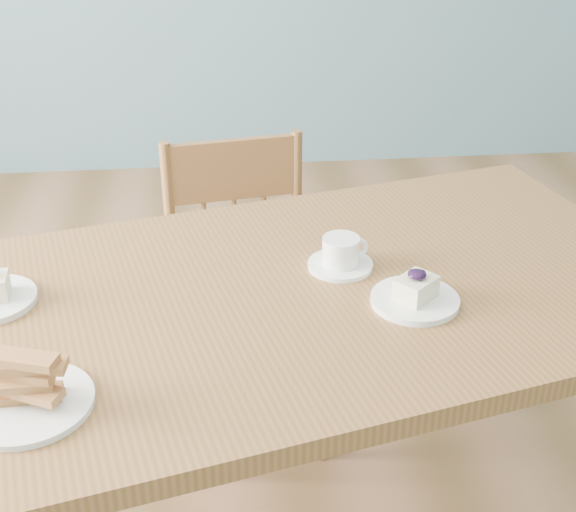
% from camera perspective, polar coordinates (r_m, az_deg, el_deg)
% --- Properties ---
extents(dining_table, '(1.58, 1.13, 0.76)m').
position_cam_1_polar(dining_table, '(1.59, 1.63, -4.56)').
color(dining_table, brown).
rests_on(dining_table, ground).
extents(dining_chair, '(0.44, 0.42, 0.84)m').
position_cam_1_polar(dining_chair, '(2.15, -3.02, -2.98)').
color(dining_chair, brown).
rests_on(dining_chair, ground).
extents(cheesecake_plate_near, '(0.17, 0.17, 0.07)m').
position_cam_1_polar(cheesecake_plate_near, '(1.51, 9.04, -2.75)').
color(cheesecake_plate_near, white).
rests_on(cheesecake_plate_near, dining_table).
extents(coffee_cup, '(0.13, 0.13, 0.07)m').
position_cam_1_polar(coffee_cup, '(1.60, 3.80, 0.08)').
color(coffee_cup, white).
rests_on(coffee_cup, dining_table).
extents(biscotti_plate, '(0.21, 0.21, 0.10)m').
position_cam_1_polar(biscotti_plate, '(1.30, -18.25, -9.05)').
color(biscotti_plate, white).
rests_on(biscotti_plate, dining_table).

